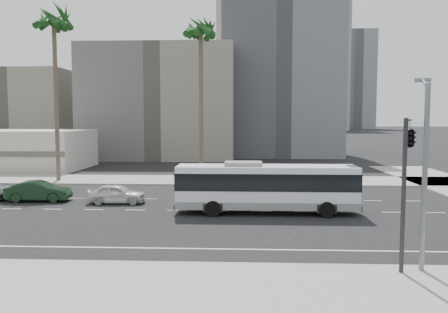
# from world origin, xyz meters

# --- Properties ---
(ground) EXTENTS (700.00, 700.00, 0.00)m
(ground) POSITION_xyz_m (0.00, 0.00, 0.00)
(ground) COLOR black
(ground) RESTS_ON ground
(sidewalk_north) EXTENTS (120.00, 7.00, 0.15)m
(sidewalk_north) POSITION_xyz_m (0.00, 15.50, 0.07)
(sidewalk_north) COLOR gray
(sidewalk_north) RESTS_ON ground
(sidewalk_south) EXTENTS (120.00, 7.00, 0.15)m
(sidewalk_south) POSITION_xyz_m (0.00, -15.50, 0.07)
(sidewalk_south) COLOR gray
(sidewalk_south) RESTS_ON ground
(commercial_low) EXTENTS (22.00, 12.16, 5.00)m
(commercial_low) POSITION_xyz_m (-30.00, 25.99, 2.50)
(commercial_low) COLOR beige
(commercial_low) RESTS_ON ground
(midrise_beige_west) EXTENTS (24.00, 18.00, 18.00)m
(midrise_beige_west) POSITION_xyz_m (-12.00, 45.00, 9.00)
(midrise_beige_west) COLOR #64625C
(midrise_beige_west) RESTS_ON ground
(midrise_gray_center) EXTENTS (20.00, 20.00, 26.00)m
(midrise_gray_center) POSITION_xyz_m (8.00, 52.00, 13.00)
(midrise_gray_center) COLOR #4E4F54
(midrise_gray_center) RESTS_ON ground
(midrise_beige_far) EXTENTS (18.00, 16.00, 15.00)m
(midrise_beige_far) POSITION_xyz_m (-38.00, 50.00, 7.50)
(midrise_beige_far) COLOR #64625C
(midrise_beige_far) RESTS_ON ground
(civic_tower) EXTENTS (42.00, 42.00, 129.00)m
(civic_tower) POSITION_xyz_m (-2.00, 250.00, 38.83)
(civic_tower) COLOR #BEB4A1
(civic_tower) RESTS_ON ground
(highrise_right) EXTENTS (26.00, 26.00, 70.00)m
(highrise_right) POSITION_xyz_m (45.00, 230.00, 35.00)
(highrise_right) COLOR slate
(highrise_right) RESTS_ON ground
(highrise_far) EXTENTS (22.00, 22.00, 60.00)m
(highrise_far) POSITION_xyz_m (70.00, 260.00, 30.00)
(highrise_far) COLOR slate
(highrise_far) RESTS_ON ground
(city_bus) EXTENTS (12.35, 3.03, 3.55)m
(city_bus) POSITION_xyz_m (3.30, -0.53, 1.86)
(city_bus) COLOR white
(city_bus) RESTS_ON ground
(car_a) EXTENTS (1.86, 4.43, 1.50)m
(car_a) POSITION_xyz_m (-8.04, 2.54, 0.75)
(car_a) COLOR silver
(car_a) RESTS_ON ground
(car_b) EXTENTS (2.01, 4.99, 1.61)m
(car_b) POSITION_xyz_m (-14.41, 3.12, 0.81)
(car_b) COLOR black
(car_b) RESTS_ON ground
(streetlight_corner) EXTENTS (1.57, 3.85, 8.44)m
(streetlight_corner) POSITION_xyz_m (9.39, -12.26, 4.74)
(streetlight_corner) COLOR slate
(streetlight_corner) RESTS_ON ground
(traffic_signal) EXTENTS (2.99, 4.18, 6.54)m
(traffic_signal) POSITION_xyz_m (9.49, -10.13, 5.45)
(traffic_signal) COLOR #262628
(traffic_signal) RESTS_ON ground
(palm_near) EXTENTS (4.81, 4.81, 16.20)m
(palm_near) POSITION_xyz_m (-2.47, 12.84, 14.67)
(palm_near) COLOR brown
(palm_near) RESTS_ON ground
(palm_mid) EXTENTS (5.73, 5.73, 17.68)m
(palm_mid) POSITION_xyz_m (-17.49, 14.39, 15.90)
(palm_mid) COLOR brown
(palm_mid) RESTS_ON ground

